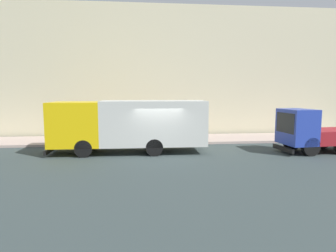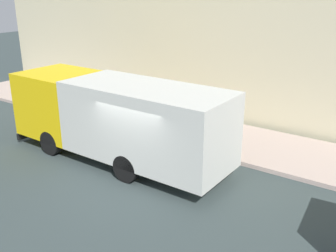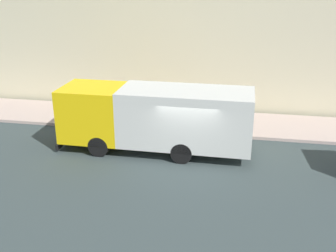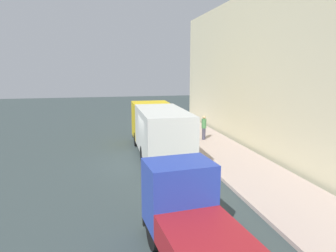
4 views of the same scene
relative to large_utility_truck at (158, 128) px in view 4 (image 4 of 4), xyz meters
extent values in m
plane|color=#343F3F|center=(-0.97, -1.57, -1.62)|extent=(80.00, 80.00, 0.00)
cube|color=#B59F95|center=(3.81, -1.57, -1.55)|extent=(3.58, 30.00, 0.15)
cube|color=beige|center=(6.10, -1.57, 3.25)|extent=(0.50, 30.00, 9.75)
cube|color=yellow|center=(0.03, 2.83, 0.00)|extent=(2.45, 2.69, 2.35)
cube|color=black|center=(0.04, 4.14, 0.29)|extent=(2.03, 0.08, 1.32)
cube|color=silver|center=(-0.01, -1.34, 0.03)|extent=(2.47, 5.69, 2.41)
cube|color=black|center=(0.04, 4.22, -1.37)|extent=(2.32, 0.14, 0.24)
cylinder|color=black|center=(-1.04, 2.31, -1.17)|extent=(0.31, 0.91, 0.90)
cylinder|color=black|center=(1.08, 2.28, -1.17)|extent=(0.31, 0.91, 0.90)
cylinder|color=black|center=(-1.07, -1.33, -1.17)|extent=(0.31, 0.91, 0.90)
cylinder|color=black|center=(1.05, -1.35, -1.17)|extent=(0.31, 0.91, 0.90)
cube|color=#263DA6|center=(-1.08, -9.13, -0.17)|extent=(2.07, 1.62, 1.92)
cube|color=black|center=(-1.14, -8.43, 0.06)|extent=(1.63, 0.21, 1.08)
cube|color=black|center=(-1.15, -8.35, -1.35)|extent=(1.87, 0.29, 0.24)
cylinder|color=black|center=(-1.87, -9.49, -1.13)|extent=(0.39, 1.01, 0.98)
cylinder|color=black|center=(-0.23, -9.34, -1.13)|extent=(0.39, 1.01, 0.98)
cylinder|color=#3F3D51|center=(3.69, 2.47, -1.06)|extent=(0.32, 0.32, 0.82)
cylinder|color=#437F4B|center=(3.69, 2.47, -0.33)|extent=(0.43, 0.43, 0.65)
sphere|color=#D8AE7B|center=(3.69, 2.47, 0.11)|extent=(0.22, 0.22, 0.22)
camera|label=1|loc=(-16.14, -0.56, 1.71)|focal=31.26mm
camera|label=2|loc=(-9.44, -8.74, 4.26)|focal=41.82mm
camera|label=3|loc=(-16.26, -3.53, 5.89)|focal=43.21mm
camera|label=4|loc=(-3.20, -17.29, 3.45)|focal=32.50mm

